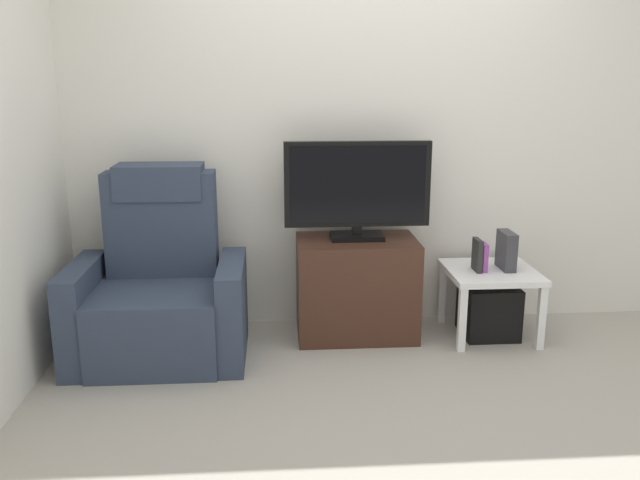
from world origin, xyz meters
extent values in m
plane|color=#9E998E|center=(0.00, 0.00, 0.00)|extent=(6.40, 6.40, 0.00)
cube|color=silver|center=(0.00, 1.13, 1.30)|extent=(6.40, 0.06, 2.60)
cube|color=#3D2319|center=(-0.07, 0.84, 0.31)|extent=(0.73, 0.47, 0.61)
cube|color=black|center=(-0.07, 0.61, 0.43)|extent=(0.67, 0.02, 0.02)
cube|color=black|center=(-0.07, 0.66, 0.46)|extent=(0.34, 0.11, 0.04)
cube|color=black|center=(-0.07, 0.86, 0.63)|extent=(0.32, 0.20, 0.03)
cube|color=black|center=(-0.07, 0.86, 0.67)|extent=(0.06, 0.04, 0.05)
cube|color=black|center=(-0.07, 0.86, 0.95)|extent=(0.88, 0.05, 0.51)
cube|color=black|center=(-0.07, 0.83, 0.95)|extent=(0.81, 0.01, 0.46)
cube|color=#2D384C|center=(-1.24, 0.57, 0.21)|extent=(0.70, 0.72, 0.42)
cube|color=#2D384C|center=(-1.24, 0.84, 0.73)|extent=(0.64, 0.20, 0.62)
cube|color=#2D384C|center=(-1.24, 0.86, 0.98)|extent=(0.50, 0.26, 0.20)
cube|color=#2D384C|center=(-1.66, 0.57, 0.28)|extent=(0.14, 0.68, 0.56)
cube|color=#2D384C|center=(-0.82, 0.57, 0.28)|extent=(0.14, 0.68, 0.56)
cube|color=white|center=(0.75, 0.77, 0.41)|extent=(0.54, 0.54, 0.04)
cube|color=white|center=(0.51, 0.53, 0.20)|extent=(0.04, 0.04, 0.39)
cube|color=white|center=(0.99, 0.53, 0.20)|extent=(0.04, 0.04, 0.39)
cube|color=white|center=(0.51, 1.01, 0.20)|extent=(0.04, 0.04, 0.39)
cube|color=white|center=(0.99, 1.01, 0.20)|extent=(0.04, 0.04, 0.39)
cube|color=black|center=(0.75, 0.77, 0.16)|extent=(0.33, 0.33, 0.33)
cube|color=#262626|center=(0.65, 0.75, 0.53)|extent=(0.03, 0.13, 0.20)
cube|color=purple|center=(0.69, 0.75, 0.51)|extent=(0.03, 0.11, 0.17)
cube|color=#333338|center=(0.84, 0.78, 0.54)|extent=(0.07, 0.20, 0.23)
camera|label=1|loc=(-0.57, -3.03, 1.60)|focal=37.11mm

